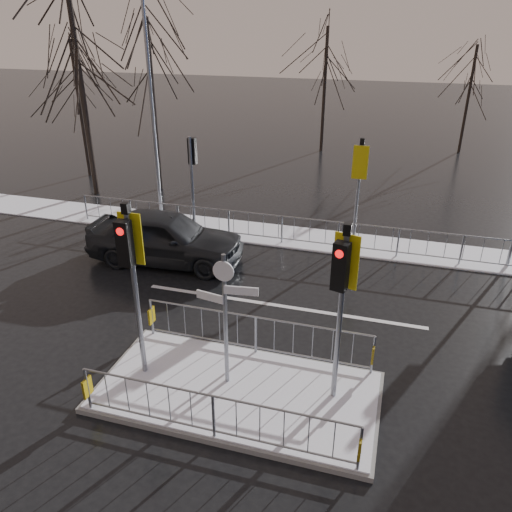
# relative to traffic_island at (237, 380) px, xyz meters

# --- Properties ---
(ground) EXTENTS (120.00, 120.00, 0.00)m
(ground) POSITION_rel_traffic_island_xyz_m (0.01, -0.01, -0.39)
(ground) COLOR black
(ground) RESTS_ON ground
(snow_verge) EXTENTS (30.00, 2.00, 0.04)m
(snow_verge) POSITION_rel_traffic_island_xyz_m (0.01, 8.59, -0.37)
(snow_verge) COLOR white
(snow_verge) RESTS_ON ground
(lane_markings) EXTENTS (8.00, 11.38, 0.01)m
(lane_markings) POSITION_rel_traffic_island_xyz_m (0.01, -0.34, -0.39)
(lane_markings) COLOR silver
(lane_markings) RESTS_ON ground
(traffic_island) EXTENTS (6.00, 3.04, 4.15)m
(traffic_island) POSITION_rel_traffic_island_xyz_m (0.00, 0.00, 0.00)
(traffic_island) COLOR slate
(traffic_island) RESTS_ON ground
(far_kerb_fixtures) EXTENTS (18.00, 0.65, 3.83)m
(far_kerb_fixtures) POSITION_rel_traffic_island_xyz_m (0.31, 8.08, 0.63)
(far_kerb_fixtures) COLOR gray
(far_kerb_fixtures) RESTS_ON ground
(car_far_lane) EXTENTS (5.20, 2.31, 1.74)m
(car_far_lane) POSITION_rel_traffic_island_xyz_m (-4.29, 5.50, 0.48)
(car_far_lane) COLOR black
(car_far_lane) RESTS_ON ground
(tree_near_a) EXTENTS (4.75, 4.75, 8.97)m
(tree_near_a) POSITION_rel_traffic_island_xyz_m (-10.49, 10.99, 5.72)
(tree_near_a) COLOR black
(tree_near_a) RESTS_ON ground
(tree_near_b) EXTENTS (4.00, 4.00, 7.55)m
(tree_near_b) POSITION_rel_traffic_island_xyz_m (-7.99, 12.49, 4.76)
(tree_near_b) COLOR black
(tree_near_b) RESTS_ON ground
(tree_near_c) EXTENTS (3.50, 3.50, 6.61)m
(tree_near_c) POSITION_rel_traffic_island_xyz_m (-12.49, 13.49, 4.11)
(tree_near_c) COLOR black
(tree_near_c) RESTS_ON ground
(tree_far_a) EXTENTS (3.75, 3.75, 7.08)m
(tree_far_a) POSITION_rel_traffic_island_xyz_m (-1.99, 21.99, 4.43)
(tree_far_a) COLOR black
(tree_far_a) RESTS_ON ground
(tree_far_b) EXTENTS (3.25, 3.25, 6.14)m
(tree_far_b) POSITION_rel_traffic_island_xyz_m (6.01, 23.99, 3.79)
(tree_far_b) COLOR black
(tree_far_b) RESTS_ON ground
(street_lamp_left) EXTENTS (1.25, 0.18, 8.20)m
(street_lamp_left) POSITION_rel_traffic_island_xyz_m (-6.42, 9.49, 4.10)
(street_lamp_left) COLOR gray
(street_lamp_left) RESTS_ON ground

